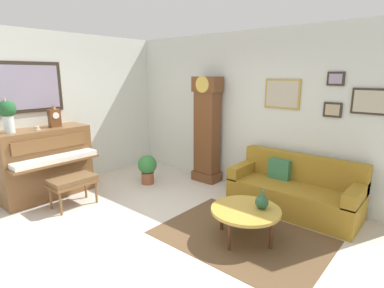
{
  "coord_description": "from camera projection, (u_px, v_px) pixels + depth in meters",
  "views": [
    {
      "loc": [
        2.9,
        -2.45,
        2.07
      ],
      "look_at": [
        -0.27,
        1.26,
        0.95
      ],
      "focal_mm": 28.57,
      "sensor_mm": 36.0,
      "label": 1
    }
  ],
  "objects": [
    {
      "name": "couch",
      "position": [
        294.0,
        191.0,
        4.7
      ],
      "size": [
        1.9,
        0.8,
        0.84
      ],
      "color": "olive",
      "rests_on": "ground_plane"
    },
    {
      "name": "potted_plant",
      "position": [
        147.0,
        167.0,
        5.83
      ],
      "size": [
        0.36,
        0.36,
        0.56
      ],
      "color": "#935138",
      "rests_on": "ground_plane"
    },
    {
      "name": "wall_back",
      "position": [
        245.0,
        111.0,
        5.56
      ],
      "size": [
        5.3,
        0.13,
        2.8
      ],
      "color": "silver",
      "rests_on": "ground_plane"
    },
    {
      "name": "flower_vase",
      "position": [
        7.0,
        112.0,
        4.62
      ],
      "size": [
        0.26,
        0.26,
        0.58
      ],
      "color": "silver",
      "rests_on": "piano"
    },
    {
      "name": "grandfather_clock",
      "position": [
        207.0,
        133.0,
        5.87
      ],
      "size": [
        0.52,
        0.34,
        2.03
      ],
      "color": "brown",
      "rests_on": "ground_plane"
    },
    {
      "name": "area_rug",
      "position": [
        242.0,
        237.0,
        3.97
      ],
      "size": [
        2.1,
        1.5,
        0.01
      ],
      "primitive_type": "cube",
      "color": "brown",
      "rests_on": "ground_plane"
    },
    {
      "name": "piano_bench",
      "position": [
        73.0,
        182.0,
        4.82
      ],
      "size": [
        0.42,
        0.7,
        0.48
      ],
      "color": "brown",
      "rests_on": "ground_plane"
    },
    {
      "name": "teacup",
      "position": [
        37.0,
        128.0,
        4.93
      ],
      "size": [
        0.12,
        0.12,
        0.06
      ],
      "color": "beige",
      "rests_on": "piano"
    },
    {
      "name": "piano",
      "position": [
        45.0,
        163.0,
        5.18
      ],
      "size": [
        0.87,
        1.44,
        1.18
      ],
      "color": "brown",
      "rests_on": "ground_plane"
    },
    {
      "name": "wall_left",
      "position": [
        47.0,
        112.0,
        5.43
      ],
      "size": [
        0.13,
        4.9,
        2.8
      ],
      "color": "silver",
      "rests_on": "ground_plane"
    },
    {
      "name": "green_jug",
      "position": [
        262.0,
        202.0,
        3.83
      ],
      "size": [
        0.17,
        0.17,
        0.24
      ],
      "color": "#234C33",
      "rests_on": "coffee_table"
    },
    {
      "name": "ground_plane",
      "position": [
        147.0,
        235.0,
        4.12
      ],
      "size": [
        6.4,
        6.0,
        0.1
      ],
      "primitive_type": "cube",
      "color": "beige"
    },
    {
      "name": "mantel_clock",
      "position": [
        54.0,
        117.0,
        5.18
      ],
      "size": [
        0.13,
        0.18,
        0.38
      ],
      "color": "brown",
      "rests_on": "piano"
    },
    {
      "name": "coffee_table",
      "position": [
        246.0,
        211.0,
        3.85
      ],
      "size": [
        0.88,
        0.88,
        0.41
      ],
      "color": "gold",
      "rests_on": "ground_plane"
    }
  ]
}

